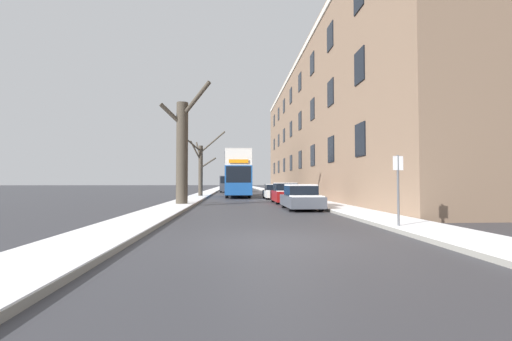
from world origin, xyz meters
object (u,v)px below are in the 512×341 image
parked_car_2 (275,192)px  pedestrian_left_sidewalk (185,191)px  parked_car_0 (301,198)px  street_sign_post (398,187)px  bare_tree_left_0 (182,149)px  double_decker_bus (238,172)px  parked_car_1 (285,194)px  bare_tree_left_1 (201,167)px  oncoming_van (227,184)px

parked_car_2 → pedestrian_left_sidewalk: bearing=-136.4°
parked_car_0 → street_sign_post: bearing=-80.6°
bare_tree_left_0 → double_decker_bus: bearing=74.9°
parked_car_1 → pedestrian_left_sidewalk: (-7.07, -0.40, 0.21)m
parked_car_2 → double_decker_bus: bearing=125.1°
bare_tree_left_0 → parked_car_2: 11.74m
pedestrian_left_sidewalk → parked_car_2: bearing=45.5°
double_decker_bus → street_sign_post: double_decker_bus is taller
double_decker_bus → bare_tree_left_1: bearing=-159.5°
parked_car_1 → pedestrian_left_sidewalk: pedestrian_left_sidewalk is taller
parked_car_1 → oncoming_van: (-4.62, 26.79, 0.62)m
bare_tree_left_1 → street_sign_post: bearing=-70.7°
pedestrian_left_sidewalk → street_sign_post: 16.10m
street_sign_post → bare_tree_left_0: bearing=126.1°
bare_tree_left_0 → parked_car_1: bearing=20.8°
parked_car_0 → street_sign_post: 8.53m
double_decker_bus → oncoming_van: bearing=94.9°
parked_car_0 → pedestrian_left_sidewalk: 8.84m
parked_car_0 → double_decker_bus: bearing=101.1°
bare_tree_left_0 → parked_car_2: bearing=52.3°
parked_car_0 → bare_tree_left_1: bearing=114.3°
bare_tree_left_0 → street_sign_post: bare_tree_left_0 is taller
bare_tree_left_1 → bare_tree_left_0: bearing=-90.1°
parked_car_1 → pedestrian_left_sidewalk: size_ratio=2.58×
parked_car_0 → oncoming_van: 32.83m
bare_tree_left_1 → pedestrian_left_sidewalk: bearing=-90.8°
bare_tree_left_0 → pedestrian_left_sidewalk: (-0.12, 2.24, -2.71)m
bare_tree_left_0 → parked_car_0: size_ratio=1.87×
bare_tree_left_0 → parked_car_1: 7.99m
parked_car_0 → parked_car_2: size_ratio=0.96×
bare_tree_left_0 → parked_car_2: (6.95, 8.98, -2.97)m
double_decker_bus → parked_car_0: size_ratio=2.53×
double_decker_bus → parked_car_1: size_ratio=2.49×
parked_car_1 → pedestrian_left_sidewalk: 7.09m
bare_tree_left_1 → pedestrian_left_sidewalk: 10.25m
oncoming_van → street_sign_post: (6.00, -40.89, 0.06)m
double_decker_bus → street_sign_post: bearing=-79.5°
double_decker_bus → pedestrian_left_sidewalk: size_ratio=6.42×
bare_tree_left_0 → double_decker_bus: (3.68, 13.63, -1.02)m
bare_tree_left_0 → double_decker_bus: bare_tree_left_0 is taller
double_decker_bus → oncoming_van: double_decker_bus is taller
bare_tree_left_0 → street_sign_post: (8.34, -11.45, -2.23)m
oncoming_van → pedestrian_left_sidewalk: size_ratio=3.29×
bare_tree_left_1 → street_sign_post: (8.31, -23.71, -1.68)m
bare_tree_left_0 → pedestrian_left_sidewalk: bare_tree_left_0 is taller
parked_car_2 → street_sign_post: bearing=-86.1°
bare_tree_left_0 → bare_tree_left_1: bearing=89.9°
pedestrian_left_sidewalk → parked_car_0: bearing=-35.0°
street_sign_post → double_decker_bus: bearing=100.5°
oncoming_van → double_decker_bus: bearing=-85.1°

